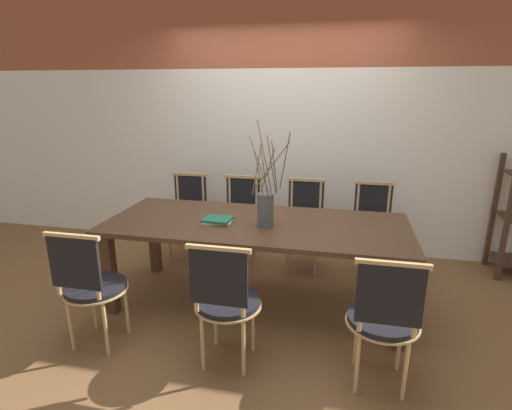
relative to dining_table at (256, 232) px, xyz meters
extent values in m
plane|color=brown|center=(0.00, 0.00, -0.67)|extent=(16.00, 16.00, 0.00)
cube|color=white|center=(0.00, 1.40, 0.35)|extent=(12.00, 0.06, 2.05)
cube|color=#9E5138|center=(0.00, 1.40, 1.95)|extent=(12.00, 0.06, 1.15)
cube|color=#4C3321|center=(0.00, 0.00, 0.07)|extent=(2.53, 1.03, 0.04)
cube|color=#4C3321|center=(-1.16, -0.41, -0.31)|extent=(0.09, 0.09, 0.72)
cube|color=#4C3321|center=(1.16, -0.41, -0.31)|extent=(0.09, 0.09, 0.72)
cube|color=#4C3321|center=(-1.16, 0.41, -0.31)|extent=(0.09, 0.09, 0.72)
cube|color=#4C3321|center=(1.16, 0.41, -0.31)|extent=(0.09, 0.09, 0.72)
cylinder|color=black|center=(-1.02, -0.80, -0.21)|extent=(0.44, 0.44, 0.04)
cylinder|color=tan|center=(-1.02, -0.80, -0.24)|extent=(0.46, 0.46, 0.01)
cylinder|color=tan|center=(-1.16, -0.66, -0.45)|extent=(0.03, 0.03, 0.44)
cylinder|color=tan|center=(-0.88, -0.66, -0.45)|extent=(0.03, 0.03, 0.44)
cylinder|color=tan|center=(-1.16, -0.94, -0.45)|extent=(0.03, 0.03, 0.44)
cylinder|color=tan|center=(-0.88, -0.94, -0.45)|extent=(0.03, 0.03, 0.44)
cylinder|color=tan|center=(-1.17, -0.99, 0.03)|extent=(0.03, 0.03, 0.46)
cylinder|color=tan|center=(-0.87, -0.99, 0.03)|extent=(0.03, 0.03, 0.46)
cube|color=black|center=(-1.02, -0.99, 0.06)|extent=(0.37, 0.02, 0.37)
cube|color=tan|center=(-1.02, -0.99, 0.25)|extent=(0.41, 0.03, 0.03)
cylinder|color=black|center=(-0.02, -0.80, -0.21)|extent=(0.44, 0.44, 0.04)
cylinder|color=tan|center=(-0.02, -0.80, -0.24)|extent=(0.46, 0.46, 0.01)
cylinder|color=tan|center=(-0.16, -0.66, -0.45)|extent=(0.03, 0.03, 0.44)
cylinder|color=tan|center=(0.12, -0.66, -0.45)|extent=(0.03, 0.03, 0.44)
cylinder|color=tan|center=(-0.16, -0.94, -0.45)|extent=(0.03, 0.03, 0.44)
cylinder|color=tan|center=(0.12, -0.94, -0.45)|extent=(0.03, 0.03, 0.44)
cylinder|color=tan|center=(-0.17, -0.99, 0.03)|extent=(0.03, 0.03, 0.46)
cylinder|color=tan|center=(0.13, -0.99, 0.03)|extent=(0.03, 0.03, 0.46)
cube|color=black|center=(-0.02, -0.99, 0.06)|extent=(0.37, 0.02, 0.37)
cube|color=tan|center=(-0.02, -0.99, 0.25)|extent=(0.41, 0.03, 0.03)
cylinder|color=black|center=(0.99, -0.80, -0.21)|extent=(0.44, 0.44, 0.04)
cylinder|color=tan|center=(0.99, -0.80, -0.24)|extent=(0.46, 0.46, 0.01)
cylinder|color=tan|center=(0.84, -0.66, -0.45)|extent=(0.03, 0.03, 0.44)
cylinder|color=tan|center=(1.13, -0.66, -0.45)|extent=(0.03, 0.03, 0.44)
cylinder|color=tan|center=(0.84, -0.94, -0.45)|extent=(0.03, 0.03, 0.44)
cylinder|color=tan|center=(1.13, -0.94, -0.45)|extent=(0.03, 0.03, 0.44)
cylinder|color=tan|center=(0.83, -0.99, 0.03)|extent=(0.03, 0.03, 0.46)
cylinder|color=tan|center=(1.14, -0.99, 0.03)|extent=(0.03, 0.03, 0.46)
cube|color=black|center=(0.99, -0.99, 0.06)|extent=(0.37, 0.02, 0.37)
cube|color=tan|center=(0.99, -0.99, 0.25)|extent=(0.41, 0.03, 0.03)
cylinder|color=black|center=(-0.97, 0.80, -0.21)|extent=(0.44, 0.44, 0.04)
cylinder|color=tan|center=(-0.97, 0.80, -0.24)|extent=(0.46, 0.46, 0.01)
cylinder|color=tan|center=(-0.83, 0.66, -0.45)|extent=(0.03, 0.03, 0.44)
cylinder|color=tan|center=(-1.11, 0.66, -0.45)|extent=(0.03, 0.03, 0.44)
cylinder|color=tan|center=(-0.83, 0.94, -0.45)|extent=(0.03, 0.03, 0.44)
cylinder|color=tan|center=(-1.11, 0.94, -0.45)|extent=(0.03, 0.03, 0.44)
cylinder|color=tan|center=(-0.82, 0.99, 0.03)|extent=(0.03, 0.03, 0.46)
cylinder|color=tan|center=(-1.12, 0.99, 0.03)|extent=(0.03, 0.03, 0.46)
cube|color=black|center=(-0.97, 0.99, 0.06)|extent=(0.37, 0.02, 0.37)
cube|color=tan|center=(-0.97, 0.99, 0.25)|extent=(0.41, 0.03, 0.03)
cylinder|color=black|center=(-0.36, 0.80, -0.21)|extent=(0.44, 0.44, 0.04)
cylinder|color=tan|center=(-0.36, 0.80, -0.24)|extent=(0.46, 0.46, 0.01)
cylinder|color=tan|center=(-0.22, 0.66, -0.45)|extent=(0.03, 0.03, 0.44)
cylinder|color=tan|center=(-0.50, 0.66, -0.45)|extent=(0.03, 0.03, 0.44)
cylinder|color=tan|center=(-0.22, 0.94, -0.45)|extent=(0.03, 0.03, 0.44)
cylinder|color=tan|center=(-0.50, 0.94, -0.45)|extent=(0.03, 0.03, 0.44)
cylinder|color=tan|center=(-0.21, 0.99, 0.03)|extent=(0.03, 0.03, 0.46)
cylinder|color=tan|center=(-0.51, 0.99, 0.03)|extent=(0.03, 0.03, 0.46)
cube|color=black|center=(-0.36, 0.99, 0.06)|extent=(0.37, 0.02, 0.37)
cube|color=tan|center=(-0.36, 0.99, 0.25)|extent=(0.41, 0.03, 0.03)
cylinder|color=black|center=(0.33, 0.80, -0.21)|extent=(0.44, 0.44, 0.04)
cylinder|color=tan|center=(0.33, 0.80, -0.24)|extent=(0.46, 0.46, 0.01)
cylinder|color=tan|center=(0.47, 0.66, -0.45)|extent=(0.03, 0.03, 0.44)
cylinder|color=tan|center=(0.19, 0.66, -0.45)|extent=(0.03, 0.03, 0.44)
cylinder|color=tan|center=(0.47, 0.94, -0.45)|extent=(0.03, 0.03, 0.44)
cylinder|color=tan|center=(0.19, 0.94, -0.45)|extent=(0.03, 0.03, 0.44)
cylinder|color=tan|center=(0.48, 0.99, 0.03)|extent=(0.03, 0.03, 0.46)
cylinder|color=tan|center=(0.18, 0.99, 0.03)|extent=(0.03, 0.03, 0.46)
cube|color=black|center=(0.33, 0.99, 0.06)|extent=(0.37, 0.02, 0.37)
cube|color=tan|center=(0.33, 0.99, 0.25)|extent=(0.41, 0.03, 0.03)
cylinder|color=black|center=(1.02, 0.80, -0.21)|extent=(0.44, 0.44, 0.04)
cylinder|color=tan|center=(1.02, 0.80, -0.24)|extent=(0.46, 0.46, 0.01)
cylinder|color=tan|center=(1.16, 0.66, -0.45)|extent=(0.03, 0.03, 0.44)
cylinder|color=tan|center=(0.87, 0.66, -0.45)|extent=(0.03, 0.03, 0.44)
cylinder|color=tan|center=(1.16, 0.94, -0.45)|extent=(0.03, 0.03, 0.44)
cylinder|color=tan|center=(0.87, 0.94, -0.45)|extent=(0.03, 0.03, 0.44)
cylinder|color=tan|center=(1.17, 0.99, 0.03)|extent=(0.03, 0.03, 0.46)
cylinder|color=tan|center=(0.86, 0.99, 0.03)|extent=(0.03, 0.03, 0.46)
cube|color=black|center=(1.02, 0.99, 0.06)|extent=(0.37, 0.02, 0.37)
cube|color=tan|center=(1.02, 0.99, 0.25)|extent=(0.41, 0.03, 0.03)
cylinder|color=#4C5156|center=(0.10, -0.09, 0.23)|extent=(0.13, 0.13, 0.28)
cylinder|color=brown|center=(0.02, -0.06, 0.56)|extent=(0.06, 0.15, 0.40)
cylinder|color=brown|center=(0.10, -0.14, 0.66)|extent=(0.12, 0.02, 0.58)
cylinder|color=brown|center=(0.17, -0.10, 0.58)|extent=(0.03, 0.15, 0.43)
cylinder|color=brown|center=(0.09, -0.12, 0.56)|extent=(0.07, 0.03, 0.40)
cylinder|color=brown|center=(0.07, -0.17, 0.60)|extent=(0.18, 0.06, 0.47)
cylinder|color=brown|center=(0.15, -0.11, 0.60)|extent=(0.06, 0.11, 0.47)
cylinder|color=brown|center=(0.12, 0.06, 0.57)|extent=(0.30, 0.06, 0.41)
cylinder|color=brown|center=(0.24, -0.03, 0.61)|extent=(0.12, 0.29, 0.50)
cylinder|color=brown|center=(0.05, -0.14, 0.57)|extent=(0.12, 0.11, 0.40)
cylinder|color=brown|center=(0.10, -0.03, 0.55)|extent=(0.12, 0.02, 0.37)
cube|color=beige|center=(-0.31, -0.07, 0.10)|extent=(0.26, 0.21, 0.02)
cube|color=#1E6B4C|center=(-0.31, -0.08, 0.12)|extent=(0.24, 0.20, 0.02)
cube|color=#422D1E|center=(2.26, 0.93, -0.06)|extent=(0.04, 0.04, 1.22)
cube|color=#422D1E|center=(2.26, 1.31, -0.06)|extent=(0.04, 0.04, 1.22)
camera|label=1|loc=(0.68, -3.11, 1.18)|focal=28.00mm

